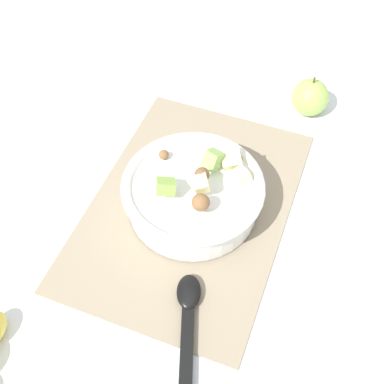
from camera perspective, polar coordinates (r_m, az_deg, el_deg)
The scene contains 5 objects.
ground_plane at distance 0.85m, azimuth -0.24°, elevation -1.73°, with size 2.40×2.40×0.00m, color silver.
placemat at distance 0.85m, azimuth -0.24°, elevation -1.61°, with size 0.46×0.32×0.01m, color gray.
salad_bowl at distance 0.81m, azimuth 0.06°, elevation -0.32°, with size 0.23×0.23×0.11m.
serving_spoon at distance 0.73m, azimuth -0.51°, elevation -15.06°, with size 0.24×0.11×0.01m.
whole_apple at distance 1.01m, azimuth 13.13°, elevation 10.33°, with size 0.07×0.07×0.08m.
Camera 1 is at (0.47, 0.18, 0.69)m, focal length 47.43 mm.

